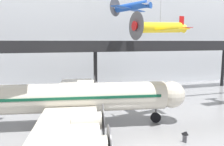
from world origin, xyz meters
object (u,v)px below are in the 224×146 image
Objects in this scene: suspended_plane_yellow_lowwing at (160,28)px; info_sign_pedestal at (185,138)px; airliner_silver_main at (64,98)px; suspended_plane_blue_trainer at (131,7)px.

info_sign_pedestal is (-0.41, -6.51, -11.51)m from suspended_plane_yellow_lowwing.
airliner_silver_main is at bearing 114.30° from info_sign_pedestal.
suspended_plane_yellow_lowwing is at bearing 55.02° from info_sign_pedestal.
info_sign_pedestal is (11.48, -7.84, -3.08)m from airliner_silver_main.
suspended_plane_blue_trainer is at bearing 51.10° from airliner_silver_main.
airliner_silver_main is at bearing -14.39° from suspended_plane_yellow_lowwing.
airliner_silver_main is 14.24m from info_sign_pedestal.
suspended_plane_blue_trainer reaches higher than info_sign_pedestal.
suspended_plane_blue_trainer is (1.25, 12.87, 4.46)m from suspended_plane_yellow_lowwing.
suspended_plane_blue_trainer reaches higher than airliner_silver_main.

